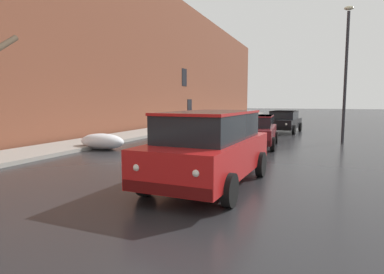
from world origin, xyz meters
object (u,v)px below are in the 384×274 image
street_lamp_post (346,68)px  sedan_black_parked_kerbside_mid (284,121)px  suv_red_approaching_near_lane (210,145)px  sedan_maroon_parked_kerbside_close (256,130)px

street_lamp_post → sedan_black_parked_kerbside_mid: bearing=124.3°
street_lamp_post → suv_red_approaching_near_lane: bearing=-109.1°
suv_red_approaching_near_lane → street_lamp_post: street_lamp_post is taller
suv_red_approaching_near_lane → sedan_black_parked_kerbside_mid: 15.17m
sedan_black_parked_kerbside_mid → street_lamp_post: size_ratio=0.68×
street_lamp_post → sedan_maroon_parked_kerbside_close: bearing=-143.9°
suv_red_approaching_near_lane → sedan_maroon_parked_kerbside_close: bearing=91.9°
sedan_maroon_parked_kerbside_close → street_lamp_post: street_lamp_post is taller
sedan_maroon_parked_kerbside_close → suv_red_approaching_near_lane: bearing=-88.1°
suv_red_approaching_near_lane → street_lamp_post: (3.55, 10.24, 2.67)m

